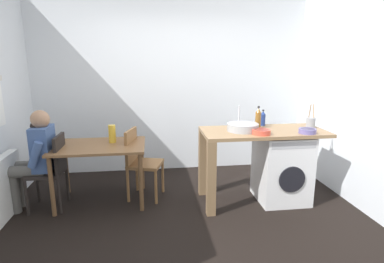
# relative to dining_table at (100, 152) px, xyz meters

# --- Properties ---
(ground_plane) EXTENTS (5.46, 5.46, 0.00)m
(ground_plane) POSITION_rel_dining_table_xyz_m (0.99, -0.60, -0.64)
(ground_plane) COLOR black
(wall_back) EXTENTS (4.60, 0.10, 2.70)m
(wall_back) POSITION_rel_dining_table_xyz_m (0.99, 1.15, 0.71)
(wall_back) COLOR silver
(wall_back) RESTS_ON ground_plane
(wall_counter_side) EXTENTS (0.10, 3.80, 2.70)m
(wall_counter_side) POSITION_rel_dining_table_xyz_m (3.14, -0.60, 0.71)
(wall_counter_side) COLOR silver
(wall_counter_side) RESTS_ON ground_plane
(radiator) EXTENTS (0.10, 0.80, 0.70)m
(radiator) POSITION_rel_dining_table_xyz_m (-1.03, -0.30, -0.29)
(radiator) COLOR white
(radiator) RESTS_ON ground_plane
(dining_table) EXTENTS (1.10, 0.76, 0.74)m
(dining_table) POSITION_rel_dining_table_xyz_m (0.00, 0.00, 0.00)
(dining_table) COLOR brown
(dining_table) RESTS_ON ground_plane
(chair_person_seat) EXTENTS (0.40, 0.40, 0.90)m
(chair_person_seat) POSITION_rel_dining_table_xyz_m (-0.55, -0.10, -0.14)
(chair_person_seat) COLOR black
(chair_person_seat) RESTS_ON ground_plane
(chair_opposite) EXTENTS (0.50, 0.50, 0.90)m
(chair_opposite) POSITION_rel_dining_table_xyz_m (0.48, 0.07, -0.14)
(chair_opposite) COLOR olive
(chair_opposite) RESTS_ON ground_plane
(seated_person) EXTENTS (0.50, 0.51, 1.20)m
(seated_person) POSITION_rel_dining_table_xyz_m (-0.71, -0.10, 0.03)
(seated_person) COLOR #595651
(seated_person) RESTS_ON ground_plane
(kitchen_counter) EXTENTS (1.50, 0.68, 0.92)m
(kitchen_counter) POSITION_rel_dining_table_xyz_m (1.78, -0.25, 0.12)
(kitchen_counter) COLOR olive
(kitchen_counter) RESTS_ON ground_plane
(washing_machine) EXTENTS (0.60, 0.61, 0.86)m
(washing_machine) POSITION_rel_dining_table_xyz_m (2.26, -0.25, -0.21)
(washing_machine) COLOR white
(washing_machine) RESTS_ON ground_plane
(sink_basin) EXTENTS (0.38, 0.38, 0.09)m
(sink_basin) POSITION_rel_dining_table_xyz_m (1.73, -0.25, 0.32)
(sink_basin) COLOR #9EA0A5
(sink_basin) RESTS_ON kitchen_counter
(tap) EXTENTS (0.02, 0.02, 0.28)m
(tap) POSITION_rel_dining_table_xyz_m (1.73, -0.07, 0.42)
(tap) COLOR #B2B2B7
(tap) RESTS_ON kitchen_counter
(bottle_tall_green) EXTENTS (0.07, 0.07, 0.28)m
(bottle_tall_green) POSITION_rel_dining_table_xyz_m (1.96, -0.14, 0.40)
(bottle_tall_green) COLOR brown
(bottle_tall_green) RESTS_ON kitchen_counter
(bottle_squat_brown) EXTENTS (0.07, 0.07, 0.21)m
(bottle_squat_brown) POSITION_rel_dining_table_xyz_m (2.08, 0.02, 0.37)
(bottle_squat_brown) COLOR navy
(bottle_squat_brown) RESTS_ON kitchen_counter
(mixing_bowl) EXTENTS (0.21, 0.21, 0.06)m
(mixing_bowl) POSITION_rel_dining_table_xyz_m (1.89, -0.45, 0.31)
(mixing_bowl) COLOR #D84C38
(mixing_bowl) RESTS_ON kitchen_counter
(utensil_crock) EXTENTS (0.11, 0.11, 0.30)m
(utensil_crock) POSITION_rel_dining_table_xyz_m (2.62, -0.20, 0.35)
(utensil_crock) COLOR gray
(utensil_crock) RESTS_ON kitchen_counter
(colander) EXTENTS (0.20, 0.20, 0.06)m
(colander) POSITION_rel_dining_table_xyz_m (2.44, -0.47, 0.31)
(colander) COLOR slate
(colander) RESTS_ON kitchen_counter
(vase) EXTENTS (0.09, 0.09, 0.22)m
(vase) POSITION_rel_dining_table_xyz_m (0.15, 0.10, 0.21)
(vase) COLOR gold
(vase) RESTS_ON dining_table
(scissors) EXTENTS (0.15, 0.06, 0.01)m
(scissors) POSITION_rel_dining_table_xyz_m (1.94, -0.35, 0.28)
(scissors) COLOR #B2B2B7
(scissors) RESTS_ON kitchen_counter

